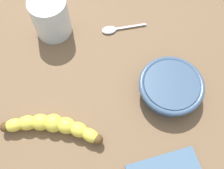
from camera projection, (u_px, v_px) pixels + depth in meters
wooden_tabletop at (83, 90)px, 61.31cm from camera, size 120.00×120.00×3.00cm
banana at (53, 126)px, 54.08cm from camera, size 20.87×6.00×3.76cm
smoothie_glass at (51, 17)px, 62.48cm from camera, size 8.70×8.70×9.80cm
ceramic_bowl at (170, 88)px, 56.85cm from camera, size 13.74×13.74×4.47cm
teaspoon at (112, 30)px, 66.41cm from camera, size 11.19×4.33×0.80cm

